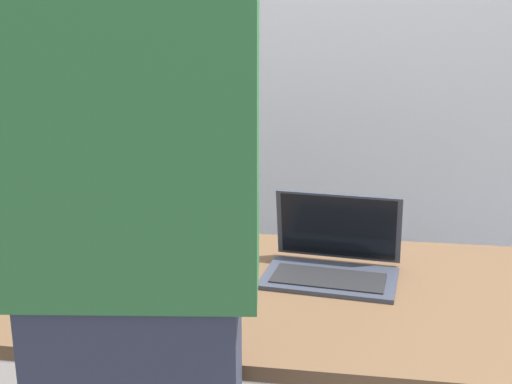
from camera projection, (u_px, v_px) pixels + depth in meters
name	position (u px, v px, depth m)	size (l,w,h in m)	color
desk	(254.00, 311.00, 1.70)	(1.47, 0.81, 0.72)	brown
laptop	(333.00, 258.00, 1.74)	(0.38, 0.30, 0.21)	#383D4C
beer_bottle_brown	(164.00, 234.00, 1.71)	(0.08, 0.08, 0.30)	#1E5123
beer_bottle_amber	(104.00, 242.00, 1.66)	(0.07, 0.07, 0.28)	brown
beer_bottle_dark	(140.00, 216.00, 1.82)	(0.07, 0.07, 0.34)	#472B14
person_figure	(136.00, 282.00, 1.10)	(0.44, 0.33, 1.87)	#2D3347
back_wall	(293.00, 43.00, 2.41)	(6.00, 0.10, 2.60)	silver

